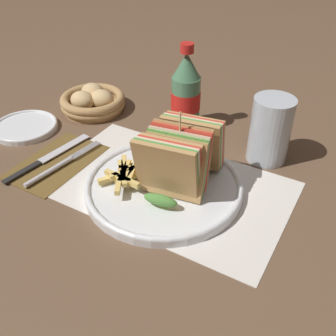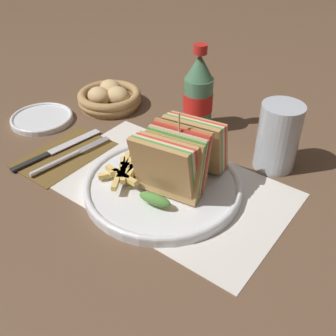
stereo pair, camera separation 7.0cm
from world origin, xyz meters
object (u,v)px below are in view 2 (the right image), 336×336
object	(u,v)px
club_sandwich	(179,158)
side_saucer	(42,118)
knife	(57,150)
glass_near	(277,141)
bread_basket	(110,97)
fork	(64,159)
plate_main	(161,187)
coke_bottle_near	(198,94)

from	to	relation	value
club_sandwich	side_saucer	bearing A→B (deg)	178.11
knife	glass_near	xyz separation A→B (m)	(0.38, 0.23, 0.05)
knife	bread_basket	xyz separation A→B (m)	(-0.06, 0.22, 0.02)
fork	side_saucer	size ratio (longest dim) A/B	1.30
knife	bread_basket	distance (m)	0.22
club_sandwich	bread_basket	distance (m)	0.37
fork	knife	size ratio (longest dim) A/B	0.89
plate_main	glass_near	xyz separation A→B (m)	(0.13, 0.20, 0.05)
fork	side_saucer	xyz separation A→B (m)	(-0.17, 0.08, -0.00)
coke_bottle_near	club_sandwich	bearing A→B (deg)	-64.68
plate_main	glass_near	distance (m)	0.24
glass_near	bread_basket	size ratio (longest dim) A/B	0.85
plate_main	club_sandwich	distance (m)	0.07
club_sandwich	glass_near	distance (m)	0.20
coke_bottle_near	bread_basket	world-z (taller)	coke_bottle_near
fork	coke_bottle_near	xyz separation A→B (m)	(0.13, 0.27, 0.07)
bread_basket	plate_main	bearing A→B (deg)	-31.35
club_sandwich	coke_bottle_near	world-z (taller)	coke_bottle_near
knife	side_saucer	xyz separation A→B (m)	(-0.13, 0.07, 0.00)
plate_main	coke_bottle_near	world-z (taller)	coke_bottle_near
club_sandwich	fork	distance (m)	0.25
fork	glass_near	size ratio (longest dim) A/B	1.41
fork	club_sandwich	bearing A→B (deg)	23.51
plate_main	side_saucer	world-z (taller)	plate_main
coke_bottle_near	knife	bearing A→B (deg)	-124.11
glass_near	bread_basket	bearing A→B (deg)	-178.82
knife	glass_near	world-z (taller)	glass_near
fork	bread_basket	size ratio (longest dim) A/B	1.20
fork	coke_bottle_near	distance (m)	0.31
side_saucer	fork	bearing A→B (deg)	-25.39
coke_bottle_near	glass_near	bearing A→B (deg)	-9.23
club_sandwich	plate_main	bearing A→B (deg)	-136.18
coke_bottle_near	glass_near	xyz separation A→B (m)	(0.20, -0.03, -0.02)
club_sandwich	glass_near	bearing A→B (deg)	58.98
plate_main	club_sandwich	world-z (taller)	club_sandwich
bread_basket	coke_bottle_near	bearing A→B (deg)	10.26
coke_bottle_near	side_saucer	distance (m)	0.37
plate_main	fork	world-z (taller)	plate_main
knife	coke_bottle_near	size ratio (longest dim) A/B	1.09
coke_bottle_near	side_saucer	world-z (taller)	coke_bottle_near
plate_main	knife	bearing A→B (deg)	-173.08
glass_near	bread_basket	xyz separation A→B (m)	(-0.43, -0.01, -0.03)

